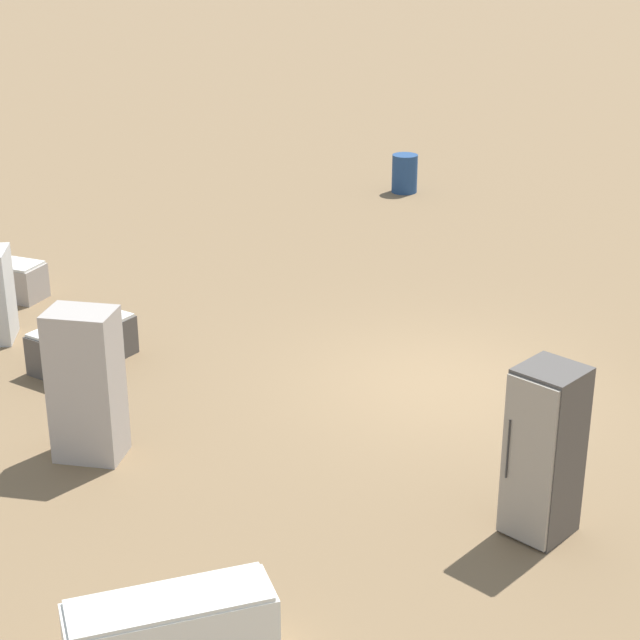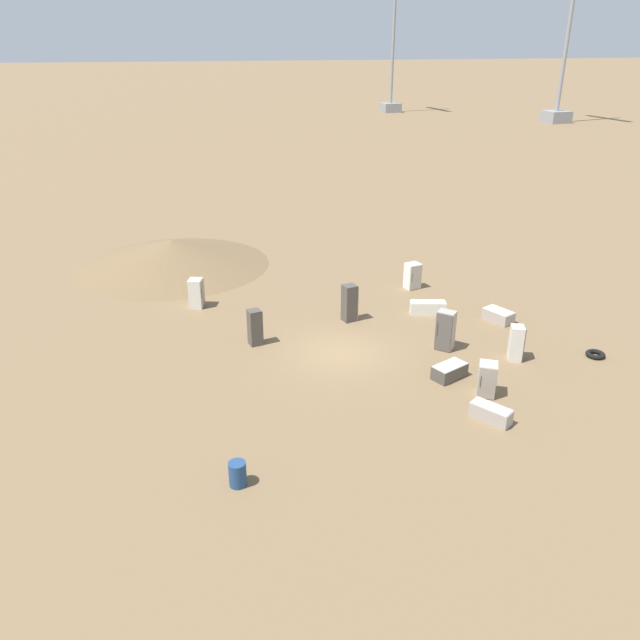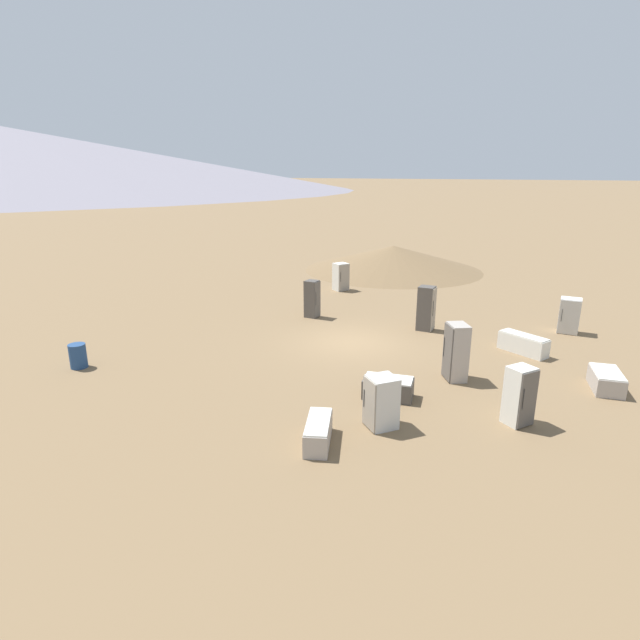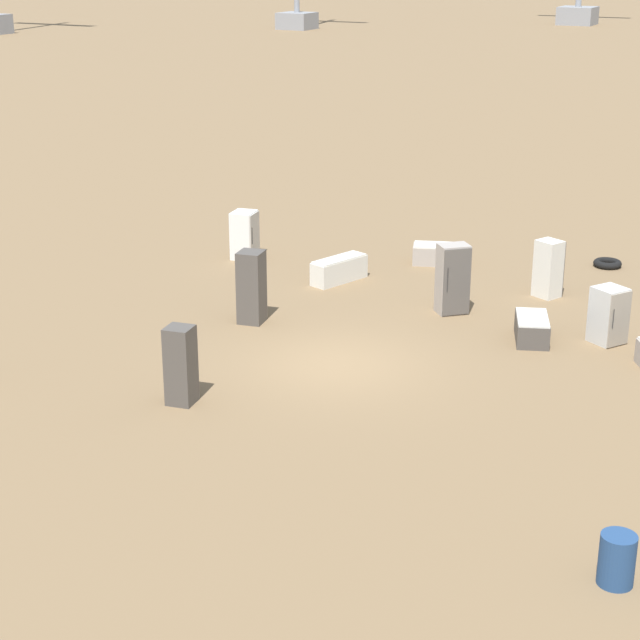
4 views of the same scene
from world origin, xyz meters
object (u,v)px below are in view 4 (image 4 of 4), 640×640
(discarded_fridge_1, at_px, (437,254))
(scrap_tire, at_px, (607,263))
(discarded_fridge_0, at_px, (252,287))
(discarded_fridge_9, at_px, (609,315))
(discarded_fridge_7, at_px, (549,269))
(rusty_barrel, at_px, (617,560))
(discarded_fridge_2, at_px, (453,279))
(discarded_fridge_6, at_px, (339,270))
(discarded_fridge_8, at_px, (245,235))
(discarded_fridge_10, at_px, (532,329))
(discarded_fridge_3, at_px, (181,365))

(discarded_fridge_1, height_order, scrap_tire, discarded_fridge_1)
(discarded_fridge_0, height_order, scrap_tire, discarded_fridge_0)
(discarded_fridge_9, bearing_deg, discarded_fridge_7, -109.22)
(rusty_barrel, bearing_deg, discarded_fridge_2, -58.40)
(discarded_fridge_1, height_order, discarded_fridge_6, discarded_fridge_6)
(discarded_fridge_1, relative_size, rusty_barrel, 1.96)
(discarded_fridge_8, bearing_deg, scrap_tire, 102.89)
(scrap_tire, bearing_deg, discarded_fridge_8, 21.96)
(discarded_fridge_0, xyz_separation_m, discarded_fridge_6, (-0.49, -4.15, -0.60))
(discarded_fridge_9, relative_size, discarded_fridge_10, 0.85)
(discarded_fridge_2, distance_m, rusty_barrel, 12.75)
(discarded_fridge_9, height_order, rusty_barrel, discarded_fridge_9)
(discarded_fridge_6, height_order, rusty_barrel, rusty_barrel)
(discarded_fridge_0, xyz_separation_m, discarded_fridge_8, (3.18, -4.99, -0.21))
(discarded_fridge_8, bearing_deg, discarded_fridge_3, 14.61)
(discarded_fridge_1, relative_size, discarded_fridge_2, 0.89)
(discarded_fridge_6, xyz_separation_m, discarded_fridge_10, (-6.37, 2.20, -0.05))
(scrap_tire, bearing_deg, discarded_fridge_3, 67.64)
(discarded_fridge_6, bearing_deg, discarded_fridge_0, 101.78)
(discarded_fridge_6, relative_size, rusty_barrel, 2.26)
(discarded_fridge_3, bearing_deg, discarded_fridge_1, 76.25)
(discarded_fridge_8, xyz_separation_m, scrap_tire, (-10.30, -4.15, -0.63))
(discarded_fridge_1, xyz_separation_m, discarded_fridge_3, (1.13, 12.24, 0.56))
(discarded_fridge_8, bearing_deg, rusty_barrel, 38.91)
(discarded_fridge_3, xyz_separation_m, rusty_barrel, (-9.79, 2.71, -0.44))
(discarded_fridge_1, bearing_deg, rusty_barrel, -169.43)
(discarded_fridge_0, height_order, discarded_fridge_1, discarded_fridge_0)
(discarded_fridge_7, xyz_separation_m, discarded_fridge_8, (9.43, 0.53, -0.06))
(discarded_fridge_7, xyz_separation_m, discarded_fridge_10, (-0.61, 3.57, -0.50))
(discarded_fridge_1, height_order, discarded_fridge_8, discarded_fridge_8)
(discarded_fridge_8, relative_size, discarded_fridge_9, 1.05)
(discarded_fridge_1, relative_size, discarded_fridge_6, 0.87)
(discarded_fridge_10, bearing_deg, discarded_fridge_9, 2.92)
(rusty_barrel, bearing_deg, discarded_fridge_0, -35.31)
(discarded_fridge_10, bearing_deg, discarded_fridge_8, 143.38)
(discarded_fridge_2, bearing_deg, scrap_tire, -156.39)
(scrap_tire, bearing_deg, discarded_fridge_0, 52.11)
(discarded_fridge_1, bearing_deg, discarded_fridge_7, -132.04)
(discarded_fridge_6, bearing_deg, discarded_fridge_9, -171.99)
(discarded_fridge_6, bearing_deg, discarded_fridge_7, -148.08)
(discarded_fridge_2, distance_m, discarded_fridge_8, 7.80)
(discarded_fridge_9, height_order, discarded_fridge_10, discarded_fridge_9)
(discarded_fridge_3, height_order, discarded_fridge_10, discarded_fridge_3)
(discarded_fridge_0, relative_size, discarded_fridge_9, 1.35)
(discarded_fridge_0, bearing_deg, discarded_fridge_10, 6.54)
(discarded_fridge_2, relative_size, discarded_fridge_8, 1.26)
(scrap_tire, height_order, rusty_barrel, rusty_barrel)
(discarded_fridge_7, relative_size, discarded_fridge_9, 1.14)
(discarded_fridge_9, height_order, scrap_tire, discarded_fridge_9)
(discarded_fridge_6, distance_m, rusty_barrel, 15.96)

